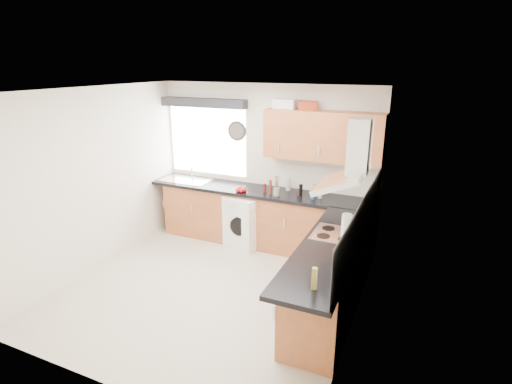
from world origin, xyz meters
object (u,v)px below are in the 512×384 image
at_px(upper_cabinets, 323,136).
at_px(washing_machine, 247,220).
at_px(oven, 334,272).
at_px(extractor_hood, 350,163).

height_order(upper_cabinets, washing_machine, upper_cabinets).
bearing_deg(washing_machine, oven, -17.25).
xyz_separation_m(extractor_hood, washing_machine, (-1.75, 1.10, -1.36)).
xyz_separation_m(oven, washing_machine, (-1.65, 1.10, -0.01)).
relative_size(extractor_hood, washing_machine, 0.94).
height_order(oven, extractor_hood, extractor_hood).
bearing_deg(upper_cabinets, washing_machine, -168.44).
distance_m(extractor_hood, washing_machine, 2.47).
bearing_deg(upper_cabinets, oven, -67.46).
xyz_separation_m(oven, extractor_hood, (0.10, -0.00, 1.34)).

